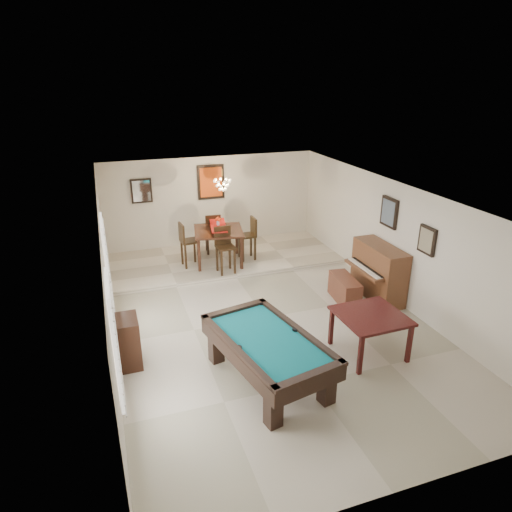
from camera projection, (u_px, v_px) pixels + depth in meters
ground_plane at (265, 318)px, 9.45m from camera, size 6.00×9.00×0.02m
wall_back at (211, 203)px, 12.91m from camera, size 6.00×0.04×2.60m
wall_front at (406, 407)px, 5.01m from camera, size 6.00×0.04×2.60m
wall_left at (107, 281)px, 8.06m from camera, size 0.04×9.00×2.60m
wall_right at (396, 243)px, 9.87m from camera, size 0.04×9.00×2.60m
ceiling at (266, 195)px, 8.48m from camera, size 6.00×9.00×0.04m
dining_step at (224, 259)px, 12.28m from camera, size 6.00×2.50×0.12m
window_left_front at (114, 339)px, 6.10m from camera, size 0.06×1.00×1.70m
window_left_rear at (107, 263)px, 8.56m from camera, size 0.06×1.00×1.70m
pool_table at (268, 360)px, 7.39m from camera, size 1.71×2.54×0.78m
square_table at (369, 334)px, 8.13m from camera, size 1.16×1.16×0.78m
upright_piano at (373, 272)px, 10.08m from camera, size 0.82×1.47×1.22m
piano_bench at (345, 289)px, 10.05m from camera, size 0.50×1.04×0.56m
apothecary_chest at (128, 342)px, 7.79m from camera, size 0.40×0.59×0.89m
dining_table at (219, 244)px, 11.74m from camera, size 1.41×1.41×1.00m
flower_vase at (218, 221)px, 11.51m from camera, size 0.16×0.16×0.22m
dining_chair_south at (226, 251)px, 11.11m from camera, size 0.46×0.46×1.14m
dining_chair_north at (213, 233)px, 12.38m from camera, size 0.46×0.46×1.11m
dining_chair_west at (190, 244)px, 11.50m from camera, size 0.46×0.46×1.14m
dining_chair_east at (247, 239)px, 11.93m from camera, size 0.42×0.42×1.12m
chandelier at (222, 181)px, 11.43m from camera, size 0.44×0.44×0.60m
back_painting at (211, 182)px, 12.65m from camera, size 0.75×0.06×0.95m
back_mirror at (141, 191)px, 12.12m from camera, size 0.55×0.06×0.65m
right_picture_upper at (389, 212)px, 9.89m from camera, size 0.06×0.55×0.65m
right_picture_lower at (427, 240)px, 8.83m from camera, size 0.06×0.45×0.55m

